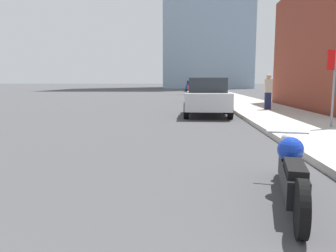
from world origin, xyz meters
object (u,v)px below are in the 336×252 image
at_px(motorcycle, 291,171).
at_px(parked_car_blue, 192,86).
at_px(parked_car_white, 202,90).
at_px(pedestrian, 268,91).
at_px(parked_car_silver, 207,97).
at_px(parked_car_red, 196,87).
at_px(stop_sign, 335,75).

relative_size(motorcycle, parked_car_blue, 0.61).
bearing_deg(parked_car_white, pedestrian, -70.93).
distance_m(parked_car_silver, parked_car_blue, 35.91).
xyz_separation_m(motorcycle, parked_car_red, (-0.10, 33.45, 0.49)).
distance_m(parked_car_blue, pedestrian, 34.28).
xyz_separation_m(parked_car_red, pedestrian, (2.80, -21.27, 0.17)).
height_order(stop_sign, pedestrian, stop_sign).
xyz_separation_m(motorcycle, parked_car_white, (-0.13, 20.53, 0.48)).
height_order(parked_car_white, parked_car_blue, parked_car_white).
xyz_separation_m(parked_car_silver, parked_car_red, (0.29, 23.04, 0.03)).
height_order(parked_car_silver, parked_car_white, parked_car_white).
distance_m(motorcycle, parked_car_red, 33.45).
xyz_separation_m(motorcycle, parked_car_silver, (-0.39, 10.41, 0.46)).
bearing_deg(parked_car_white, parked_car_red, 90.19).
height_order(motorcycle, stop_sign, stop_sign).
xyz_separation_m(motorcycle, pedestrian, (2.70, 12.19, 0.66)).
height_order(parked_car_white, parked_car_red, parked_car_red).
relative_size(parked_car_silver, stop_sign, 1.69).
height_order(motorcycle, parked_car_white, parked_car_white).
bearing_deg(parked_car_silver, parked_car_red, 91.36).
xyz_separation_m(parked_car_blue, pedestrian, (3.07, -34.14, 0.23)).
distance_m(parked_car_silver, pedestrian, 3.57).
bearing_deg(pedestrian, parked_car_red, 97.51).
bearing_deg(motorcycle, parked_car_silver, 104.66).
bearing_deg(pedestrian, parked_car_white, 108.75).
relative_size(parked_car_blue, stop_sign, 1.86).
bearing_deg(parked_car_blue, motorcycle, -89.15).
height_order(motorcycle, parked_car_blue, parked_car_blue).
xyz_separation_m(parked_car_white, pedestrian, (2.83, -8.34, 0.18)).
height_order(parked_car_red, pedestrian, pedestrian).
bearing_deg(parked_car_blue, pedestrian, -84.47).
height_order(parked_car_blue, pedestrian, pedestrian).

